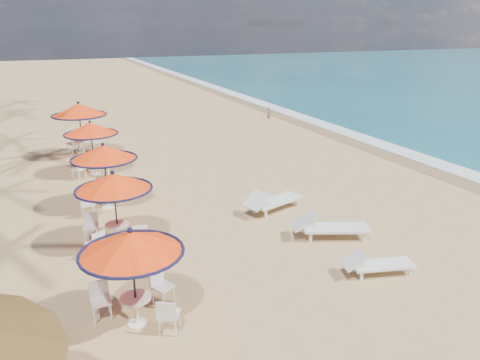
{
  "coord_description": "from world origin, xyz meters",
  "views": [
    {
      "loc": [
        -6.59,
        -8.56,
        5.91
      ],
      "look_at": [
        -1.05,
        4.37,
        1.2
      ],
      "focal_mm": 35.0,
      "sensor_mm": 36.0,
      "label": 1
    }
  ],
  "objects_px": {
    "station_3": "(91,135)",
    "lounger_far": "(272,201)",
    "station_4": "(79,116)",
    "station_1": "(113,192)",
    "lounger_near": "(376,263)",
    "station_2": "(103,158)",
    "lounger_mid": "(328,226)",
    "station_0": "(133,254)"
  },
  "relations": [
    {
      "from": "lounger_near",
      "to": "lounger_far",
      "type": "xyz_separation_m",
      "value": [
        -0.48,
        4.7,
        0.06
      ]
    },
    {
      "from": "lounger_near",
      "to": "station_3",
      "type": "bearing_deg",
      "value": 129.99
    },
    {
      "from": "station_2",
      "to": "station_3",
      "type": "distance_m",
      "value": 3.99
    },
    {
      "from": "station_3",
      "to": "lounger_near",
      "type": "xyz_separation_m",
      "value": [
        5.39,
        -11.16,
        -1.35
      ]
    },
    {
      "from": "station_1",
      "to": "station_2",
      "type": "height_order",
      "value": "station_2"
    },
    {
      "from": "station_4",
      "to": "station_1",
      "type": "bearing_deg",
      "value": -90.51
    },
    {
      "from": "station_1",
      "to": "station_3",
      "type": "distance_m",
      "value": 7.0
    },
    {
      "from": "station_1",
      "to": "station_2",
      "type": "xyz_separation_m",
      "value": [
        0.15,
        3.01,
        0.13
      ]
    },
    {
      "from": "station_2",
      "to": "station_0",
      "type": "bearing_deg",
      "value": -92.83
    },
    {
      "from": "station_2",
      "to": "station_4",
      "type": "height_order",
      "value": "station_4"
    },
    {
      "from": "station_1",
      "to": "station_3",
      "type": "xyz_separation_m",
      "value": [
        0.21,
        7.0,
        0.05
      ]
    },
    {
      "from": "station_3",
      "to": "station_0",
      "type": "bearing_deg",
      "value": -92.1
    },
    {
      "from": "station_4",
      "to": "lounger_far",
      "type": "height_order",
      "value": "station_4"
    },
    {
      "from": "lounger_far",
      "to": "station_4",
      "type": "bearing_deg",
      "value": 99.38
    },
    {
      "from": "station_4",
      "to": "lounger_mid",
      "type": "distance_m",
      "value": 13.44
    },
    {
      "from": "station_0",
      "to": "station_3",
      "type": "distance_m",
      "value": 10.84
    },
    {
      "from": "station_1",
      "to": "lounger_near",
      "type": "distance_m",
      "value": 7.1
    },
    {
      "from": "station_0",
      "to": "station_2",
      "type": "height_order",
      "value": "station_2"
    },
    {
      "from": "station_1",
      "to": "station_4",
      "type": "distance_m",
      "value": 10.19
    },
    {
      "from": "station_1",
      "to": "station_3",
      "type": "height_order",
      "value": "station_3"
    },
    {
      "from": "station_4",
      "to": "lounger_far",
      "type": "xyz_separation_m",
      "value": [
        5.04,
        -9.64,
        -1.52
      ]
    },
    {
      "from": "station_2",
      "to": "lounger_far",
      "type": "height_order",
      "value": "station_2"
    },
    {
      "from": "station_1",
      "to": "station_2",
      "type": "distance_m",
      "value": 3.02
    },
    {
      "from": "station_3",
      "to": "lounger_mid",
      "type": "distance_m",
      "value": 10.56
    },
    {
      "from": "station_1",
      "to": "lounger_far",
      "type": "distance_m",
      "value": 5.3
    },
    {
      "from": "station_1",
      "to": "lounger_near",
      "type": "bearing_deg",
      "value": -36.57
    },
    {
      "from": "station_0",
      "to": "station_2",
      "type": "bearing_deg",
      "value": 87.17
    },
    {
      "from": "station_4",
      "to": "lounger_mid",
      "type": "bearing_deg",
      "value": -65.17
    },
    {
      "from": "station_2",
      "to": "lounger_near",
      "type": "relative_size",
      "value": 1.21
    },
    {
      "from": "station_3",
      "to": "lounger_far",
      "type": "bearing_deg",
      "value": -52.74
    },
    {
      "from": "station_3",
      "to": "lounger_mid",
      "type": "bearing_deg",
      "value": -58.46
    },
    {
      "from": "station_1",
      "to": "lounger_mid",
      "type": "bearing_deg",
      "value": -18.73
    },
    {
      "from": "lounger_near",
      "to": "station_4",
      "type": "bearing_deg",
      "value": 125.23
    },
    {
      "from": "station_3",
      "to": "lounger_far",
      "type": "height_order",
      "value": "station_3"
    },
    {
      "from": "station_2",
      "to": "station_4",
      "type": "distance_m",
      "value": 7.17
    },
    {
      "from": "station_0",
      "to": "station_1",
      "type": "bearing_deg",
      "value": 87.25
    },
    {
      "from": "station_1",
      "to": "lounger_near",
      "type": "relative_size",
      "value": 1.17
    },
    {
      "from": "station_4",
      "to": "lounger_mid",
      "type": "xyz_separation_m",
      "value": [
        5.61,
        -12.12,
        -1.52
      ]
    },
    {
      "from": "station_2",
      "to": "lounger_mid",
      "type": "xyz_separation_m",
      "value": [
        5.54,
        -4.94,
        -1.36
      ]
    },
    {
      "from": "lounger_near",
      "to": "lounger_far",
      "type": "bearing_deg",
      "value": 110.04
    },
    {
      "from": "station_3",
      "to": "lounger_far",
      "type": "xyz_separation_m",
      "value": [
        4.91,
        -6.46,
        -1.28
      ]
    },
    {
      "from": "station_2",
      "to": "lounger_near",
      "type": "xyz_separation_m",
      "value": [
        5.45,
        -7.17,
        -1.43
      ]
    }
  ]
}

